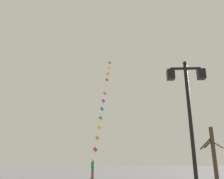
{
  "coord_description": "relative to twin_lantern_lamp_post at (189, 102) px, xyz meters",
  "views": [
    {
      "loc": [
        0.6,
        -1.61,
        1.47
      ],
      "look_at": [
        -0.28,
        19.35,
        7.96
      ],
      "focal_mm": 37.63,
      "sensor_mm": 36.0,
      "label": 1
    }
  ],
  "objects": [
    {
      "name": "twin_lantern_lamp_post",
      "position": [
        0.0,
        0.0,
        0.0
      ],
      "size": [
        1.46,
        0.28,
        5.29
      ],
      "color": "black",
      "rests_on": "ground_plane"
    },
    {
      "name": "kite_train",
      "position": [
        -4.71,
        18.73,
        4.93
      ],
      "size": [
        1.45,
        10.41,
        15.87
      ],
      "color": "brown",
      "rests_on": "ground_plane"
    },
    {
      "name": "kite_flyer",
      "position": [
        -4.97,
        11.7,
        -2.74
      ],
      "size": [
        0.26,
        0.61,
        1.71
      ],
      "rotation": [
        0.0,
        0.0,
        1.53
      ],
      "color": "brown",
      "rests_on": "ground_plane"
    },
    {
      "name": "bare_tree",
      "position": [
        4.6,
        10.6,
        -1.47
      ],
      "size": [
        1.72,
        1.75,
        4.16
      ],
      "color": "#423323",
      "rests_on": "ground_plane"
    }
  ]
}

